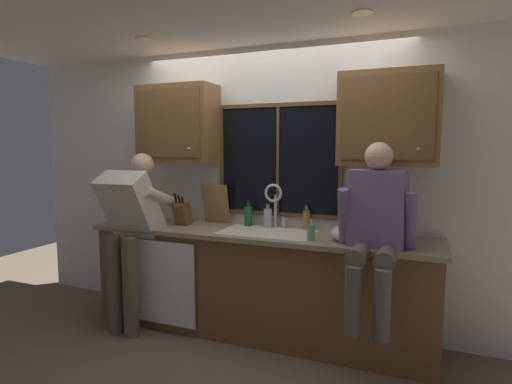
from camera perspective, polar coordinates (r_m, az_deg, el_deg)
The scene contains 25 objects.
back_wall at distance 3.83m, azimuth 2.04°, elevation 0.76°, with size 5.37×0.12×2.55m, color silver.
ceiling_downlight_left at distance 3.76m, azimuth -15.39°, elevation 19.93°, with size 0.14×0.14×0.01m, color #FFEAB2.
ceiling_downlight_right at distance 3.08m, azimuth 14.62°, elevation 23.07°, with size 0.14×0.14×0.01m, color #FFEAB2.
window_glass at distance 3.71m, azimuth 3.13°, elevation 4.45°, with size 1.10×0.02×0.95m, color black.
window_frame_top at distance 3.72m, azimuth 3.13°, elevation 12.05°, with size 1.17×0.02×0.04m, color brown.
window_frame_bottom at distance 3.75m, azimuth 3.04°, elevation -3.09°, with size 1.17×0.02×0.04m, color brown.
window_frame_left at distance 3.92m, azimuth -4.80°, elevation 4.54°, with size 0.04×0.02×0.95m, color brown.
window_frame_right at distance 3.56m, azimuth 11.78°, elevation 4.24°, with size 0.04×0.02×0.95m, color brown.
window_mullion_center at distance 3.70m, azimuth 3.07°, elevation 4.44°, with size 0.02×0.02×0.95m, color brown.
lower_cabinet_run at distance 3.68m, azimuth 0.08°, elevation -12.78°, with size 2.97×0.58×0.88m, color brown.
countertop at distance 3.54m, azimuth -0.04°, elevation -5.83°, with size 3.03×0.62×0.04m, color gray.
dishwasher_front at distance 3.75m, azimuth -12.65°, elevation -12.31°, with size 0.60×0.02×0.74m, color white.
upper_cabinet_left at distance 3.99m, azimuth -10.86°, elevation 9.29°, with size 0.75×0.36×0.72m.
upper_cabinet_right at distance 3.37m, azimuth 18.00°, elevation 9.66°, with size 0.75×0.36×0.72m.
sink at distance 3.53m, azimuth 1.52°, elevation -7.16°, with size 0.80×0.46×0.21m.
faucet at distance 3.63m, azimuth 2.64°, elevation -1.16°, with size 0.18×0.09×0.40m.
person_standing at distance 3.80m, azimuth -17.16°, elevation -4.19°, with size 0.53×0.67×1.59m.
person_sitting_on_counter at distance 3.01m, azimuth 16.30°, elevation -4.31°, with size 0.54×0.61×1.26m.
knife_block at distance 3.86m, azimuth -10.23°, elevation -2.97°, with size 0.12×0.18×0.32m.
cutting_board at distance 3.91m, azimuth -5.65°, elevation -1.66°, with size 0.27×0.02×0.38m, color #997047.
mixing_bowl at distance 3.25m, azimuth 12.72°, elevation -5.64°, with size 0.27×0.27×0.14m, color silver.
soap_dispenser at distance 3.23m, azimuth 7.70°, elevation -5.56°, with size 0.06×0.07×0.17m.
bottle_green_glass at distance 3.69m, azimuth 1.65°, elevation -3.58°, with size 0.07×0.07×0.22m.
bottle_tall_clear at distance 3.76m, azimuth -1.07°, elevation -3.32°, with size 0.07×0.07×0.23m.
bottle_amber_small at distance 3.63m, azimuth 7.05°, elevation -3.83°, with size 0.07×0.07×0.22m.
Camera 1 is at (1.30, -3.52, 1.65)m, focal length 28.65 mm.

